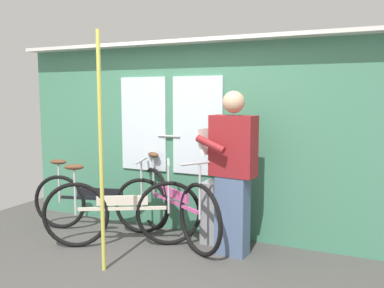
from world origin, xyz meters
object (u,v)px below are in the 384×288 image
object	(u,v)px
bicycle_leaning_behind	(99,202)
bicycle_by_pole	(122,212)
handrail_pole	(101,154)
passenger_reading_newspaper	(232,170)
trash_bin_by_wall	(219,212)
bicycle_near_door	(174,206)

from	to	relation	value
bicycle_leaning_behind	bicycle_by_pole	xyz separation A→B (m)	(0.52, -0.30, 0.02)
bicycle_leaning_behind	handrail_pole	world-z (taller)	handrail_pole
passenger_reading_newspaper	trash_bin_by_wall	xyz separation A→B (m)	(-0.22, 0.25, -0.52)
bicycle_near_door	bicycle_leaning_behind	distance (m)	0.94
bicycle_leaning_behind	trash_bin_by_wall	size ratio (longest dim) A/B	2.43
passenger_reading_newspaper	trash_bin_by_wall	world-z (taller)	passenger_reading_newspaper
bicycle_leaning_behind	handrail_pole	xyz separation A→B (m)	(0.71, -0.87, 0.72)
bicycle_leaning_behind	passenger_reading_newspaper	distance (m)	1.71
bicycle_by_pole	trash_bin_by_wall	distance (m)	1.03
trash_bin_by_wall	bicycle_leaning_behind	bearing A→B (deg)	-170.85
bicycle_near_door	bicycle_by_pole	bearing A→B (deg)	-104.44
bicycle_leaning_behind	trash_bin_by_wall	bearing A→B (deg)	-5.97
bicycle_leaning_behind	trash_bin_by_wall	xyz separation A→B (m)	(1.41, 0.23, -0.02)
bicycle_leaning_behind	handrail_pole	distance (m)	1.33
bicycle_near_door	passenger_reading_newspaper	xyz separation A→B (m)	(0.69, -0.11, 0.47)
bicycle_leaning_behind	passenger_reading_newspaper	size ratio (longest dim) A/B	0.99
passenger_reading_newspaper	handrail_pole	xyz separation A→B (m)	(-0.92, -0.84, 0.21)
trash_bin_by_wall	handrail_pole	world-z (taller)	handrail_pole
bicycle_near_door	trash_bin_by_wall	size ratio (longest dim) A/B	2.22
bicycle_by_pole	trash_bin_by_wall	size ratio (longest dim) A/B	2.23
passenger_reading_newspaper	trash_bin_by_wall	size ratio (longest dim) A/B	2.45
handrail_pole	bicycle_by_pole	bearing A→B (deg)	108.26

